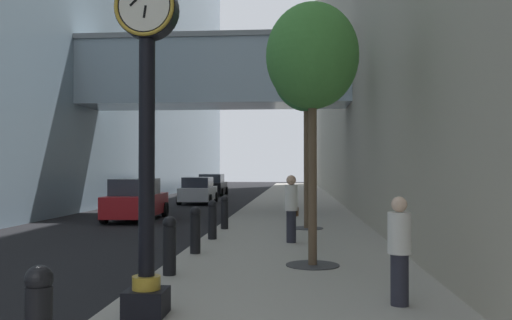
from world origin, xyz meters
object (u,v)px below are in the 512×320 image
at_px(pedestrian_by_clock, 399,248).
at_px(bollard_fourth, 195,229).
at_px(street_tree_mid_near, 306,74).
at_px(bollard_third, 170,244).
at_px(car_white_far, 198,191).
at_px(bollard_fifth, 212,219).
at_px(bollard_sixth, 225,211).
at_px(street_clock, 147,123).
at_px(pedestrian_walking, 291,207).
at_px(car_black_near, 212,185).
at_px(street_tree_near, 312,58).
at_px(car_red_mid, 136,200).

bearing_deg(pedestrian_by_clock, bollard_fourth, 130.67).
relative_size(street_tree_mid_near, pedestrian_by_clock, 4.10).
distance_m(bollard_third, car_white_far, 22.53).
bearing_deg(bollard_fifth, street_tree_mid_near, 47.10).
xyz_separation_m(bollard_fourth, car_white_far, (-3.57, 19.69, 0.06)).
relative_size(bollard_fifth, bollard_sixth, 1.00).
bearing_deg(bollard_fifth, bollard_sixth, 90.00).
height_order(street_clock, pedestrian_walking, street_clock).
bearing_deg(car_black_near, bollard_fourth, -81.76).
relative_size(bollard_sixth, pedestrian_by_clock, 0.70).
xyz_separation_m(bollard_third, bollard_sixth, (0.00, 7.66, 0.00)).
relative_size(bollard_sixth, car_white_far, 0.25).
bearing_deg(street_tree_mid_near, bollard_fourth, -116.29).
distance_m(street_clock, street_tree_mid_near, 11.28).
height_order(bollard_fifth, street_tree_mid_near, street_tree_mid_near).
xyz_separation_m(bollard_fourth, bollard_fifth, (0.00, 2.55, 0.00)).
bearing_deg(car_white_far, bollard_fifth, -78.23).
relative_size(street_tree_near, car_black_near, 1.19).
height_order(street_clock, bollard_sixth, street_clock).
bearing_deg(pedestrian_by_clock, car_white_far, 107.08).
distance_m(bollard_sixth, street_tree_mid_near, 5.31).
xyz_separation_m(bollard_fifth, car_white_far, (-3.57, 17.14, 0.06)).
relative_size(bollard_third, car_black_near, 0.24).
distance_m(street_tree_near, street_tree_mid_near, 6.87).
relative_size(bollard_fourth, car_white_far, 0.25).
relative_size(bollard_fifth, pedestrian_walking, 0.61).
bearing_deg(bollard_fourth, bollard_third, -90.00).
distance_m(bollard_fourth, car_white_far, 20.02).
distance_m(bollard_third, street_tree_mid_near, 9.60).
bearing_deg(street_tree_near, car_black_near, 102.76).
height_order(bollard_third, pedestrian_by_clock, pedestrian_by_clock).
bearing_deg(bollard_fourth, car_white_far, 100.28).
distance_m(street_tree_near, car_red_mid, 13.14).
bearing_deg(car_white_far, car_red_mid, -93.51).
relative_size(car_black_near, car_white_far, 1.02).
xyz_separation_m(bollard_third, pedestrian_by_clock, (3.86, -1.94, 0.25)).
relative_size(bollard_sixth, street_tree_mid_near, 0.17).
xyz_separation_m(bollard_sixth, street_tree_mid_near, (2.69, 0.34, 4.56)).
height_order(bollard_third, bollard_sixth, same).
bearing_deg(street_tree_near, pedestrian_by_clock, -69.55).
xyz_separation_m(street_tree_mid_near, pedestrian_by_clock, (1.17, -9.95, -4.31)).
relative_size(bollard_fourth, pedestrian_by_clock, 0.70).
xyz_separation_m(bollard_third, car_white_far, (-3.57, 22.25, 0.06)).
height_order(bollard_fifth, street_tree_near, street_tree_near).
height_order(bollard_sixth, street_tree_mid_near, street_tree_mid_near).
height_order(bollard_sixth, street_tree_near, street_tree_near).
bearing_deg(car_red_mid, bollard_fourth, -65.46).
xyz_separation_m(bollard_fifth, pedestrian_walking, (2.22, -0.53, 0.39)).
bearing_deg(bollard_third, street_tree_mid_near, 71.41).
xyz_separation_m(bollard_fifth, car_red_mid, (-4.21, 6.67, 0.11)).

